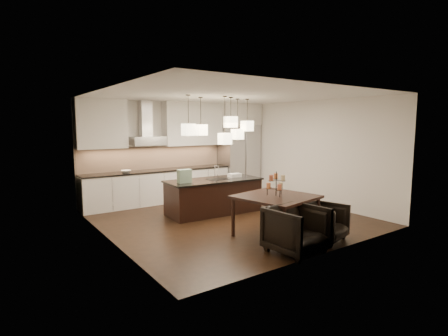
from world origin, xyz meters
TOP-DOWN VIEW (x-y plane):
  - floor at (0.00, 0.00)m, footprint 5.50×5.50m
  - ceiling at (0.00, 0.00)m, footprint 5.50×5.50m
  - wall_back at (0.00, 2.76)m, footprint 5.50×0.02m
  - wall_front at (0.00, -2.76)m, footprint 5.50×0.02m
  - wall_left at (-2.76, 0.00)m, footprint 0.02×5.50m
  - wall_right at (2.76, 0.00)m, footprint 0.02×5.50m
  - refrigerator at (2.10, 2.38)m, footprint 1.20×0.72m
  - fridge_panel at (2.10, 2.38)m, footprint 1.26×0.72m
  - lower_cabinets at (-0.62, 2.43)m, footprint 4.21×0.62m
  - countertop at (-0.62, 2.43)m, footprint 4.21×0.66m
  - backsplash at (-0.62, 2.73)m, footprint 4.21×0.02m
  - upper_cab_left at (-2.10, 2.57)m, footprint 1.25×0.35m
  - upper_cab_right at (0.55, 2.57)m, footprint 1.85×0.35m
  - hood_canopy at (-0.93, 2.48)m, footprint 0.90×0.52m
  - hood_chimney at (-0.93, 2.59)m, footprint 0.30×0.28m
  - fruit_bowl at (-1.58, 2.38)m, footprint 0.32×0.32m
  - island_body at (-0.03, 0.60)m, footprint 2.30×1.01m
  - island_top at (-0.03, 0.60)m, footprint 2.38×1.09m
  - faucet at (0.07, 0.69)m, footprint 0.10×0.22m
  - tote_bag at (-0.84, 0.57)m, footprint 0.31×0.18m
  - food_container at (0.62, 0.62)m, footprint 0.32×0.23m
  - dining_table at (-0.02, -1.58)m, footprint 1.56×1.56m
  - candelabra at (-0.02, -1.58)m, footprint 0.45×0.45m
  - candle_a at (0.13, -1.55)m, footprint 0.09×0.09m
  - candle_b at (-0.12, -1.47)m, footprint 0.09×0.09m
  - candle_c at (-0.07, -1.72)m, footprint 0.09×0.09m
  - candle_d at (0.08, -1.46)m, footprint 0.09×0.09m
  - candle_e at (-0.16, -1.58)m, footprint 0.09×0.09m
  - candle_f at (0.03, -1.71)m, footprint 0.09×0.09m
  - armchair_left at (-0.37, -2.46)m, footprint 0.93×0.95m
  - armchair_right at (0.56, -2.27)m, footprint 0.89×0.91m
  - pendant_a at (-0.85, 0.34)m, footprint 0.24×0.24m
  - pendant_b at (-0.29, 0.75)m, footprint 0.24×0.24m
  - pendant_c at (0.28, 0.32)m, footprint 0.24×0.24m
  - pendant_d at (0.74, 0.67)m, footprint 0.24×0.24m
  - pendant_e at (0.97, 0.57)m, footprint 0.24×0.24m
  - pendant_f at (0.00, 0.17)m, footprint 0.24×0.24m

SIDE VIEW (x-z plane):
  - floor at x=0.00m, z-range -0.02..0.00m
  - armchair_right at x=0.56m, z-range 0.00..0.68m
  - island_body at x=-0.03m, z-range 0.00..0.80m
  - dining_table at x=-0.02m, z-range 0.00..0.80m
  - armchair_left at x=-0.37m, z-range 0.00..0.80m
  - lower_cabinets at x=-0.62m, z-range 0.00..0.88m
  - island_top at x=-0.03m, z-range 0.80..0.83m
  - food_container at x=0.62m, z-range 0.83..0.92m
  - countertop at x=-0.62m, z-range 0.88..0.92m
  - fruit_bowl at x=-1.58m, z-range 0.92..0.98m
  - tote_bag at x=-0.84m, z-range 0.83..1.14m
  - candle_a at x=0.13m, z-range 0.93..1.04m
  - candle_b at x=-0.12m, z-range 0.93..1.04m
  - candle_c at x=-0.07m, z-range 0.93..1.04m
  - faucet at x=0.07m, z-range 0.83..1.17m
  - candelabra at x=-0.02m, z-range 0.80..1.26m
  - refrigerator at x=2.10m, z-range 0.00..2.15m
  - candle_d at x=0.08m, z-range 1.10..1.21m
  - candle_e at x=-0.16m, z-range 1.10..1.21m
  - candle_f at x=0.03m, z-range 1.10..1.21m
  - backsplash at x=-0.62m, z-range 0.92..1.55m
  - wall_back at x=0.00m, z-range 0.00..2.80m
  - wall_front at x=0.00m, z-range 0.00..2.80m
  - wall_left at x=-2.76m, z-range 0.00..2.80m
  - wall_right at x=2.76m, z-range 0.00..2.80m
  - hood_canopy at x=-0.93m, z-range 1.60..1.84m
  - pendant_f at x=0.00m, z-range 1.70..1.96m
  - pendant_d at x=0.74m, z-range 1.78..2.04m
  - pendant_b at x=-0.29m, z-range 1.90..2.16m
  - pendant_a at x=-0.85m, z-range 1.92..2.18m
  - pendant_e at x=0.97m, z-range 1.99..2.25m
  - upper_cab_left at x=-2.10m, z-range 1.55..2.80m
  - upper_cab_right at x=0.55m, z-range 1.55..2.80m
  - pendant_c at x=0.28m, z-range 2.09..2.35m
  - hood_chimney at x=-0.93m, z-range 1.84..2.80m
  - fridge_panel at x=2.10m, z-range 2.15..2.80m
  - ceiling at x=0.00m, z-range 2.80..2.82m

